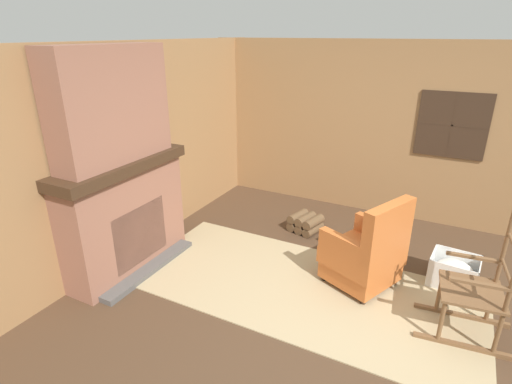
# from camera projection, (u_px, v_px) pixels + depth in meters

# --- Properties ---
(ground_plane) EXTENTS (14.00, 14.00, 0.00)m
(ground_plane) POSITION_uv_depth(u_px,v_px,m) (355.00, 339.00, 3.42)
(ground_plane) COLOR #4C3523
(wood_panel_wall_left) EXTENTS (0.06, 6.07, 2.37)m
(wood_panel_wall_left) POSITION_uv_depth(u_px,v_px,m) (103.00, 162.00, 4.16)
(wood_panel_wall_left) COLOR #9E7247
(wood_panel_wall_left) RESTS_ON ground
(wood_panel_wall_back) EXTENTS (6.07, 0.09, 2.37)m
(wood_panel_wall_back) POSITION_uv_depth(u_px,v_px,m) (418.00, 135.00, 5.25)
(wood_panel_wall_back) COLOR #9E7247
(wood_panel_wall_back) RESTS_ON ground
(fireplace_hearth) EXTENTS (0.60, 1.56, 1.24)m
(fireplace_hearth) POSITION_uv_depth(u_px,v_px,m) (126.00, 216.00, 4.27)
(fireplace_hearth) COLOR #93604C
(fireplace_hearth) RESTS_ON ground
(chimney_breast) EXTENTS (0.34, 1.28, 1.11)m
(chimney_breast) POSITION_uv_depth(u_px,v_px,m) (111.00, 105.00, 3.84)
(chimney_breast) COLOR #93604C
(chimney_breast) RESTS_ON fireplace_hearth
(area_rug) EXTENTS (3.49, 1.59, 0.01)m
(area_rug) POSITION_uv_depth(u_px,v_px,m) (301.00, 287.00, 4.11)
(area_rug) COLOR tan
(area_rug) RESTS_ON ground
(armchair) EXTENTS (0.84, 0.86, 0.98)m
(armchair) POSITION_uv_depth(u_px,v_px,m) (366.00, 254.00, 4.03)
(armchair) COLOR #C6662D
(armchair) RESTS_ON ground
(rocking_chair) EXTENTS (0.85, 0.54, 1.27)m
(rocking_chair) POSITION_uv_depth(u_px,v_px,m) (477.00, 293.00, 3.32)
(rocking_chair) COLOR brown
(rocking_chair) RESTS_ON ground
(firewood_stack) EXTENTS (0.45, 0.42, 0.23)m
(firewood_stack) POSITION_uv_depth(u_px,v_px,m) (305.00, 223.00, 5.24)
(firewood_stack) COLOR brown
(firewood_stack) RESTS_ON ground
(laundry_basket) EXTENTS (0.49, 0.43, 0.32)m
(laundry_basket) POSITION_uv_depth(u_px,v_px,m) (454.00, 271.00, 4.11)
(laundry_basket) COLOR white
(laundry_basket) RESTS_ON ground
(oil_lamp_vase) EXTENTS (0.10, 0.10, 0.31)m
(oil_lamp_vase) POSITION_uv_depth(u_px,v_px,m) (79.00, 161.00, 3.68)
(oil_lamp_vase) COLOR silver
(oil_lamp_vase) RESTS_ON fireplace_hearth
(storage_case) EXTENTS (0.15, 0.23, 0.14)m
(storage_case) POSITION_uv_depth(u_px,v_px,m) (140.00, 145.00, 4.35)
(storage_case) COLOR brown
(storage_case) RESTS_ON fireplace_hearth
(decorative_plate_on_mantel) EXTENTS (0.07, 0.26, 0.25)m
(decorative_plate_on_mantel) POSITION_uv_depth(u_px,v_px,m) (113.00, 147.00, 4.03)
(decorative_plate_on_mantel) COLOR red
(decorative_plate_on_mantel) RESTS_ON fireplace_hearth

